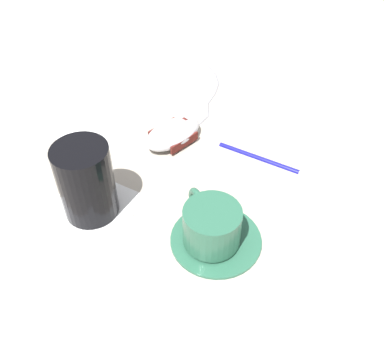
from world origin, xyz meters
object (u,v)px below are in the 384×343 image
at_px(pen, 261,157).
at_px(drinking_glass, 86,181).
at_px(computer_mouse, 173,133).
at_px(coffee_cup, 211,225).
at_px(saucer, 216,239).

bearing_deg(pen, drinking_glass, -142.76).
bearing_deg(computer_mouse, drinking_glass, -111.33).
xyz_separation_m(coffee_cup, drinking_glass, (-0.19, 0.02, 0.02)).
bearing_deg(saucer, pen, 77.88).
bearing_deg(saucer, coffee_cup, -154.97).
distance_m(saucer, computer_mouse, 0.24).
bearing_deg(coffee_cup, saucer, 25.03).
xyz_separation_m(saucer, coffee_cup, (-0.01, -0.00, 0.03)).
distance_m(drinking_glass, pen, 0.30).
relative_size(coffee_cup, drinking_glass, 0.80).
height_order(coffee_cup, computer_mouse, coffee_cup).
bearing_deg(pen, computer_mouse, 175.78).
distance_m(coffee_cup, drinking_glass, 0.19).
bearing_deg(coffee_cup, drinking_glass, 175.30).
distance_m(saucer, drinking_glass, 0.20).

